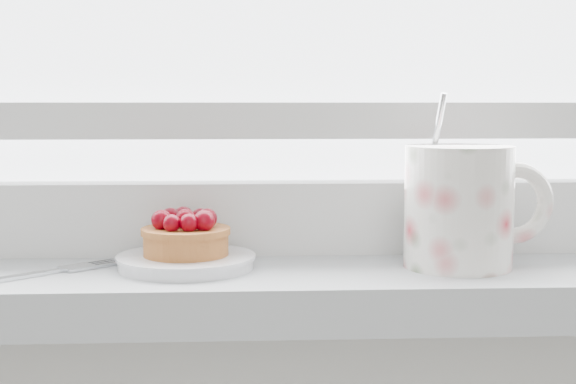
{
  "coord_description": "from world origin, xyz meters",
  "views": [
    {
      "loc": [
        -0.04,
        1.18,
        1.09
      ],
      "look_at": [
        -0.0,
        1.88,
        1.01
      ],
      "focal_mm": 50.0,
      "sensor_mm": 36.0,
      "label": 1
    }
  ],
  "objects": [
    {
      "name": "fork",
      "position": [
        -0.23,
        1.86,
        0.94
      ],
      "size": [
        0.15,
        0.13,
        0.0
      ],
      "color": "silver",
      "rests_on": "windowsill"
    },
    {
      "name": "saucer",
      "position": [
        -0.09,
        1.89,
        0.95
      ],
      "size": [
        0.12,
        0.12,
        0.01
      ],
      "primitive_type": "cylinder",
      "color": "silver",
      "rests_on": "windowsill"
    },
    {
      "name": "floral_mug",
      "position": [
        0.15,
        1.89,
        1.0
      ],
      "size": [
        0.14,
        0.11,
        0.16
      ],
      "color": "white",
      "rests_on": "windowsill"
    },
    {
      "name": "raspberry_tart",
      "position": [
        -0.09,
        1.89,
        0.97
      ],
      "size": [
        0.08,
        0.08,
        0.04
      ],
      "color": "brown",
      "rests_on": "saucer"
    }
  ]
}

